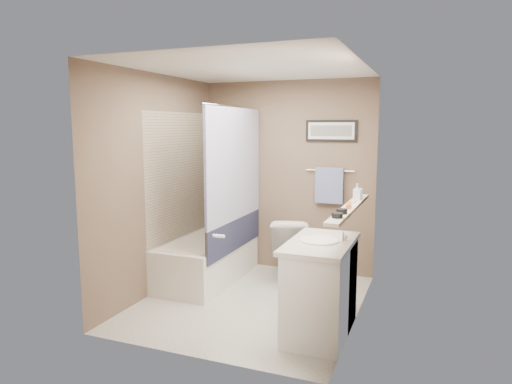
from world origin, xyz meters
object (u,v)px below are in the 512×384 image
at_px(toilet, 290,248).
at_px(soap_bottle, 357,192).
at_px(candle_bowl_far, 342,211).
at_px(vanity, 321,290).
at_px(glass_jar, 359,193).
at_px(candle_bowl_near, 337,215).
at_px(bathtub, 208,259).
at_px(hair_brush_front, 349,205).

relative_size(toilet, soap_bottle, 4.80).
bearing_deg(candle_bowl_far, toilet, 122.24).
distance_m(vanity, glass_jar, 1.12).
xyz_separation_m(vanity, candle_bowl_far, (0.19, -0.09, 0.73)).
relative_size(toilet, candle_bowl_near, 8.51).
height_order(vanity, soap_bottle, soap_bottle).
xyz_separation_m(bathtub, soap_bottle, (1.79, -0.22, 0.94)).
xyz_separation_m(toilet, soap_bottle, (0.87, -0.60, 0.81)).
xyz_separation_m(toilet, hair_brush_front, (0.87, -1.06, 0.75)).
relative_size(candle_bowl_far, hair_brush_front, 0.41).
xyz_separation_m(bathtub, candle_bowl_far, (1.79, -1.00, 0.89)).
distance_m(candle_bowl_near, glass_jar, 1.08).
xyz_separation_m(candle_bowl_far, soap_bottle, (0.00, 0.77, 0.06)).
bearing_deg(soap_bottle, hair_brush_front, -90.00).
bearing_deg(vanity, toilet, 117.57).
height_order(toilet, hair_brush_front, hair_brush_front).
bearing_deg(toilet, glass_jar, 135.84).
distance_m(toilet, vanity, 1.46).
bearing_deg(bathtub, glass_jar, -3.36).
relative_size(toilet, glass_jar, 7.66).
relative_size(candle_bowl_far, soap_bottle, 0.56).
height_order(bathtub, candle_bowl_near, candle_bowl_near).
bearing_deg(vanity, soap_bottle, 74.67).
bearing_deg(vanity, hair_brush_front, 50.53).
xyz_separation_m(toilet, candle_bowl_near, (0.87, -1.56, 0.75)).
xyz_separation_m(toilet, candle_bowl_far, (0.87, -1.37, 0.75)).
xyz_separation_m(vanity, glass_jar, (0.19, 0.80, 0.77)).
bearing_deg(soap_bottle, toilet, 145.37).
distance_m(vanity, hair_brush_front, 0.79).
bearing_deg(hair_brush_front, soap_bottle, 90.00).
relative_size(toilet, vanity, 0.85).
distance_m(toilet, hair_brush_front, 1.56).
relative_size(bathtub, candle_bowl_far, 16.67).
xyz_separation_m(candle_bowl_near, candle_bowl_far, (0.00, 0.19, 0.00)).
relative_size(hair_brush_front, soap_bottle, 1.38).
distance_m(hair_brush_front, soap_bottle, 0.47).
bearing_deg(toilet, bathtub, 7.29).
height_order(vanity, glass_jar, glass_jar).
height_order(candle_bowl_far, soap_bottle, soap_bottle).
height_order(hair_brush_front, glass_jar, glass_jar).
bearing_deg(bathtub, toilet, 22.36).
relative_size(candle_bowl_near, hair_brush_front, 0.41).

